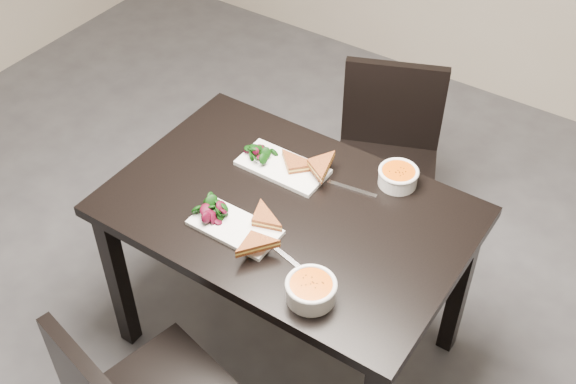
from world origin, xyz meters
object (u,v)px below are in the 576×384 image
object	(u,v)px
table	(288,228)
chair_far	(387,152)
plate_far	(283,167)
soup_bowl_near	(311,289)
plate_near	(235,228)
soup_bowl_far	(398,176)

from	to	relation	value
table	chair_far	bearing A→B (deg)	89.29
plate_far	table	bearing A→B (deg)	-50.81
soup_bowl_near	plate_near	bearing A→B (deg)	164.03
soup_bowl_near	soup_bowl_far	bearing A→B (deg)	92.01
soup_bowl_near	plate_far	xyz separation A→B (m)	(-0.39, 0.44, -0.03)
soup_bowl_near	plate_far	distance (m)	0.59
table	plate_far	size ratio (longest dim) A/B	3.77
chair_far	plate_far	distance (m)	0.66
table	soup_bowl_far	xyz separation A→B (m)	(0.25, 0.31, 0.13)
plate_near	soup_bowl_near	bearing A→B (deg)	-15.97
chair_far	soup_bowl_far	bearing A→B (deg)	-83.40
table	soup_bowl_far	world-z (taller)	soup_bowl_far
table	plate_near	distance (m)	0.23
plate_near	chair_far	bearing A→B (deg)	84.08
chair_far	plate_far	world-z (taller)	chair_far
table	plate_far	bearing A→B (deg)	129.19
chair_far	table	bearing A→B (deg)	-113.24
plate_near	soup_bowl_far	size ratio (longest dim) A/B	2.10
plate_near	table	bearing A→B (deg)	64.46
table	plate_near	world-z (taller)	plate_near
plate_near	plate_far	size ratio (longest dim) A/B	0.93
plate_near	plate_far	distance (m)	0.34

